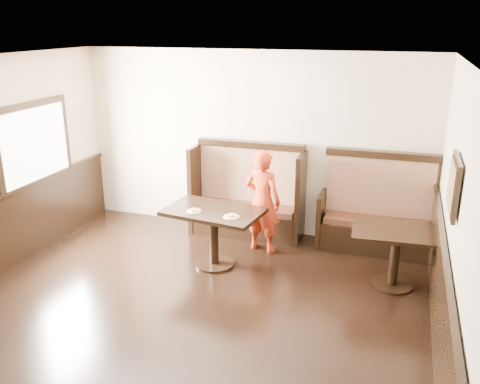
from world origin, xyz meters
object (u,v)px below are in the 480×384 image
at_px(table_neighbor, 396,245).
at_px(child, 263,202).
at_px(booth_neighbor, 376,218).
at_px(booth_main, 248,201).
at_px(table_main, 214,223).

xyz_separation_m(table_neighbor, child, (-1.86, 0.51, 0.19)).
bearing_deg(child, booth_neighbor, -148.89).
xyz_separation_m(booth_main, table_main, (-0.10, -1.22, 0.09)).
height_order(table_main, child, child).
bearing_deg(booth_neighbor, booth_main, 179.95).
bearing_deg(booth_main, child, -54.53).
bearing_deg(booth_main, table_neighbor, -25.28).
distance_m(booth_neighbor, table_neighbor, 1.10).
relative_size(booth_neighbor, child, 1.10).
relative_size(table_main, child, 0.91).
bearing_deg(booth_neighbor, table_main, -149.37).
distance_m(booth_main, table_neighbor, 2.49).
xyz_separation_m(booth_neighbor, table_neighbor, (0.30, -1.06, 0.08)).
bearing_deg(booth_main, booth_neighbor, -0.05).
xyz_separation_m(table_main, table_neighbor, (2.35, 0.16, -0.05)).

